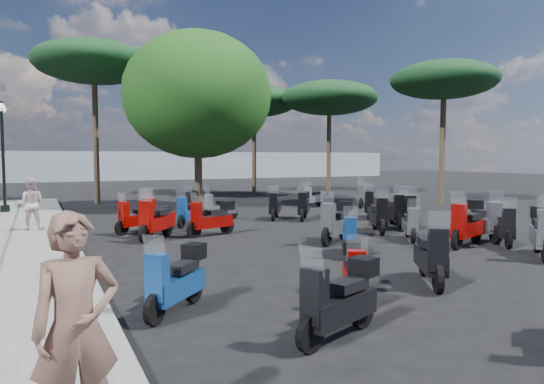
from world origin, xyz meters
name	(u,v)px	position (x,y,z in m)	size (l,w,h in m)	color
ground	(303,251)	(0.00, 0.00, 0.00)	(120.00, 120.00, 0.00)	black
sidewalk	(12,249)	(-6.50, 3.00, 0.07)	(3.00, 30.00, 0.15)	#63615F
lamp_post_2	(3,149)	(-7.09, 11.84, 2.67)	(0.35, 1.31, 4.43)	black
woman	(76,329)	(-5.68, -6.53, 1.04)	(0.65, 0.43, 1.77)	brown
pedestrian_far	(31,204)	(-6.09, 5.90, 0.94)	(0.77, 0.60, 1.57)	#C0A3A2
scooter_0	(339,302)	(-2.49, -5.30, 0.48)	(1.53, 0.81, 1.28)	black
scooter_1	(176,281)	(-4.09, -3.35, 0.47)	(1.23, 1.23, 1.26)	black
scooter_2	(354,275)	(-1.38, -4.06, 0.45)	(0.90, 1.34, 1.18)	black
scooter_3	(212,219)	(-1.25, 3.32, 0.50)	(1.62, 0.71, 1.32)	black
scooter_4	(136,219)	(-3.18, 4.79, 0.45)	(1.48, 0.90, 1.29)	black
scooter_5	(187,213)	(-1.33, 5.64, 0.45)	(1.08, 1.34, 1.29)	black
scooter_7	(431,258)	(0.53, -3.79, 0.49)	(1.07, 1.56, 1.41)	black
scooter_8	(350,238)	(0.75, -0.91, 0.43)	(0.95, 1.34, 1.23)	black
scooter_9	(156,222)	(-2.91, 3.34, 0.51)	(1.29, 1.47, 1.47)	black
scooter_10	(219,209)	(0.13, 6.51, 0.44)	(1.57, 0.65, 1.27)	black
scooter_11	(192,202)	(-0.02, 9.53, 0.45)	(0.92, 1.33, 1.18)	black
scooter_14	(410,225)	(3.50, 0.06, 0.42)	(0.95, 1.33, 1.22)	black
scooter_15	(336,223)	(1.41, 0.67, 0.54)	(1.57, 1.20, 1.44)	black
scooter_16	(275,207)	(2.17, 5.98, 0.45)	(0.99, 1.44, 1.31)	black
scooter_17	(304,206)	(3.07, 5.35, 0.51)	(1.12, 1.49, 1.36)	black
scooter_20	(504,228)	(5.23, -1.60, 0.46)	(1.14, 1.33, 1.32)	black
scooter_21	(467,227)	(4.14, -1.33, 0.51)	(1.77, 0.90, 1.47)	black
scooter_22	(370,206)	(5.67, 4.71, 0.47)	(1.22, 1.33, 1.36)	black
scooter_23	(313,198)	(5.84, 9.31, 0.43)	(1.41, 0.87, 1.23)	black
scooter_25	(542,233)	(4.69, -3.04, 0.56)	(1.51, 1.39, 1.49)	black
scooter_26	(484,221)	(5.43, -0.79, 0.54)	(1.00, 1.68, 1.44)	black
scooter_27	(405,211)	(5.96, 3.10, 0.42)	(1.20, 1.09, 1.21)	black
scooter_28	(406,214)	(5.00, 1.93, 0.50)	(1.01, 1.63, 1.43)	black
scooter_29	(364,197)	(7.94, 8.18, 0.48)	(1.37, 1.23, 1.38)	black
scooter_30	(158,219)	(-2.69, 4.05, 0.51)	(1.29, 1.47, 1.47)	black
scooter_31	(379,217)	(3.60, 1.60, 0.50)	(1.01, 1.63, 1.43)	black
scooter_32	(396,212)	(4.96, 2.41, 0.50)	(1.01, 1.63, 1.43)	black
broadleaf_tree	(198,95)	(0.89, 11.45, 5.21)	(6.86, 6.86, 8.13)	#38281E
pine_0	(254,102)	(7.18, 19.22, 6.05)	(5.91, 5.91, 7.11)	#38281E
pine_1	(329,98)	(10.63, 15.44, 6.03)	(6.02, 6.02, 7.10)	#38281E
pine_2	(94,63)	(-3.14, 15.75, 7.08)	(5.96, 5.96, 8.15)	#38281E
pine_3	(444,81)	(12.36, 7.71, 6.15)	(5.27, 5.27, 7.10)	#38281E
distant_hills	(97,166)	(0.00, 45.00, 1.50)	(70.00, 8.00, 3.00)	gray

